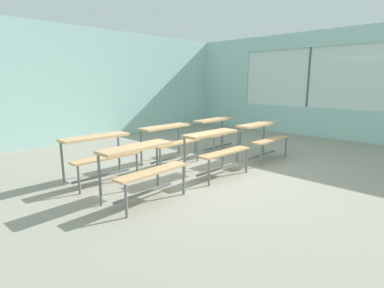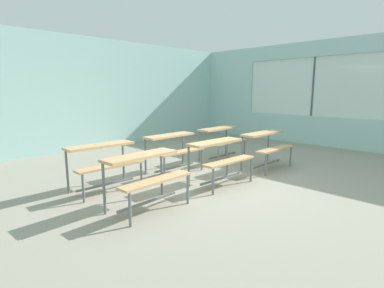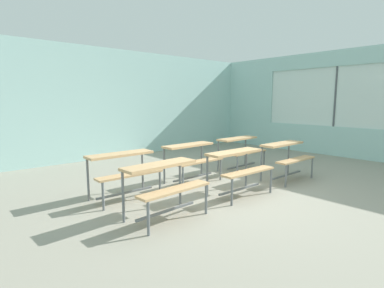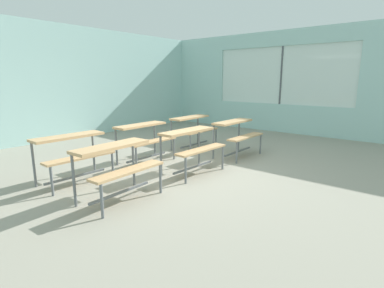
{
  "view_description": "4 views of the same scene",
  "coord_description": "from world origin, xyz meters",
  "px_view_note": "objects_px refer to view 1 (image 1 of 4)",
  "views": [
    {
      "loc": [
        -3.8,
        -3.3,
        1.6
      ],
      "look_at": [
        0.03,
        0.43,
        0.48
      ],
      "focal_mm": 28.0,
      "sensor_mm": 36.0,
      "label": 1
    },
    {
      "loc": [
        -3.8,
        -3.3,
        1.6
      ],
      "look_at": [
        -0.58,
        -0.07,
        0.78
      ],
      "focal_mm": 28.0,
      "sensor_mm": 36.0,
      "label": 2
    },
    {
      "loc": [
        -3.8,
        -3.3,
        1.6
      ],
      "look_at": [
        -0.22,
        0.78,
        0.81
      ],
      "focal_mm": 28.0,
      "sensor_mm": 36.0,
      "label": 3
    },
    {
      "loc": [
        -3.8,
        -3.3,
        1.6
      ],
      "look_at": [
        -0.05,
        -0.2,
        0.54
      ],
      "focal_mm": 28.0,
      "sensor_mm": 36.0,
      "label": 4
    }
  ],
  "objects_px": {
    "desk_bench_r0c1": "(216,143)",
    "desk_bench_r0c2": "(262,133)",
    "desk_bench_r0c0": "(142,160)",
    "desk_bench_r1c1": "(169,135)",
    "desk_bench_r1c0": "(99,148)",
    "desk_bench_r1c2": "(218,127)"
  },
  "relations": [
    {
      "from": "desk_bench_r0c1",
      "to": "desk_bench_r0c2",
      "type": "height_order",
      "value": "same"
    },
    {
      "from": "desk_bench_r0c1",
      "to": "desk_bench_r0c0",
      "type": "bearing_deg",
      "value": -179.09
    },
    {
      "from": "desk_bench_r0c0",
      "to": "desk_bench_r1c1",
      "type": "distance_m",
      "value": 1.87
    },
    {
      "from": "desk_bench_r0c0",
      "to": "desk_bench_r0c2",
      "type": "xyz_separation_m",
      "value": [
        3.03,
        0.0,
        0.0
      ]
    },
    {
      "from": "desk_bench_r0c2",
      "to": "desk_bench_r1c1",
      "type": "distance_m",
      "value": 1.92
    },
    {
      "from": "desk_bench_r0c1",
      "to": "desk_bench_r1c0",
      "type": "distance_m",
      "value": 1.92
    },
    {
      "from": "desk_bench_r0c0",
      "to": "desk_bench_r1c0",
      "type": "height_order",
      "value": "same"
    },
    {
      "from": "desk_bench_r0c2",
      "to": "desk_bench_r1c0",
      "type": "xyz_separation_m",
      "value": [
        -3.06,
        1.1,
        0.0
      ]
    },
    {
      "from": "desk_bench_r1c2",
      "to": "desk_bench_r0c0",
      "type": "bearing_deg",
      "value": -160.53
    },
    {
      "from": "desk_bench_r1c0",
      "to": "desk_bench_r1c1",
      "type": "height_order",
      "value": "same"
    },
    {
      "from": "desk_bench_r1c0",
      "to": "desk_bench_r0c1",
      "type": "bearing_deg",
      "value": -34.4
    },
    {
      "from": "desk_bench_r0c0",
      "to": "desk_bench_r1c2",
      "type": "xyz_separation_m",
      "value": [
        3.01,
        1.16,
        0.0
      ]
    },
    {
      "from": "desk_bench_r0c0",
      "to": "desk_bench_r1c1",
      "type": "relative_size",
      "value": 1.01
    },
    {
      "from": "desk_bench_r0c0",
      "to": "desk_bench_r1c2",
      "type": "height_order",
      "value": "same"
    },
    {
      "from": "desk_bench_r1c0",
      "to": "desk_bench_r1c1",
      "type": "relative_size",
      "value": 1.0
    },
    {
      "from": "desk_bench_r0c1",
      "to": "desk_bench_r1c1",
      "type": "xyz_separation_m",
      "value": [
        -0.06,
        1.13,
        0.0
      ]
    },
    {
      "from": "desk_bench_r1c1",
      "to": "desk_bench_r1c2",
      "type": "bearing_deg",
      "value": -0.13
    },
    {
      "from": "desk_bench_r1c1",
      "to": "desk_bench_r0c1",
      "type": "bearing_deg",
      "value": -88.21
    },
    {
      "from": "desk_bench_r0c0",
      "to": "desk_bench_r1c2",
      "type": "relative_size",
      "value": 1.01
    },
    {
      "from": "desk_bench_r0c1",
      "to": "desk_bench_r1c0",
      "type": "height_order",
      "value": "same"
    },
    {
      "from": "desk_bench_r1c2",
      "to": "desk_bench_r1c1",
      "type": "bearing_deg",
      "value": 179.45
    },
    {
      "from": "desk_bench_r0c1",
      "to": "desk_bench_r1c1",
      "type": "height_order",
      "value": "same"
    }
  ]
}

